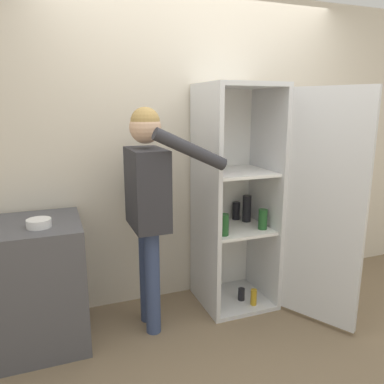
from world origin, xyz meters
name	(u,v)px	position (x,y,z in m)	size (l,w,h in m)	color
ground_plane	(247,349)	(0.00, 0.00, 0.00)	(12.00, 12.00, 0.00)	#7A664C
wall_back	(196,151)	(0.00, 0.98, 1.27)	(7.00, 0.06, 2.55)	beige
refrigerator	(252,200)	(0.33, 0.57, 0.90)	(0.90, 1.09, 1.82)	silver
person	(148,193)	(-0.54, 0.52, 1.05)	(0.62, 0.56, 1.64)	#384770
counter	(37,284)	(-1.33, 0.61, 0.44)	(0.63, 0.65, 0.89)	#4C4C51
bowl	(39,223)	(-1.28, 0.50, 0.91)	(0.15, 0.15, 0.05)	white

